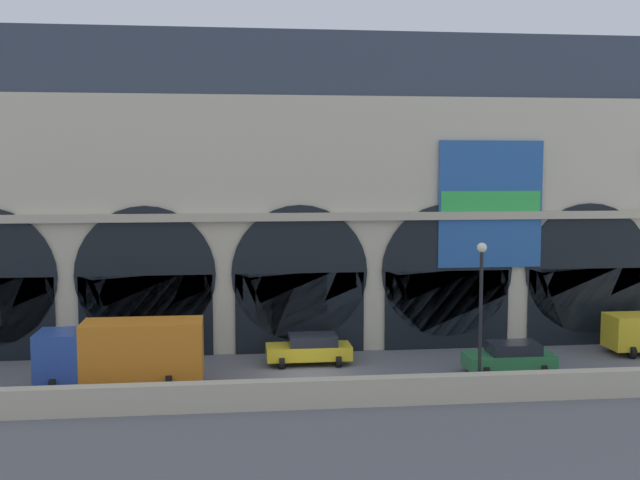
{
  "coord_description": "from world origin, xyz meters",
  "views": [
    {
      "loc": [
        -3.76,
        -36.7,
        10.23
      ],
      "look_at": [
        1.12,
        5.0,
        6.23
      ],
      "focal_mm": 43.26,
      "sensor_mm": 36.0,
      "label": 1
    }
  ],
  "objects_px": {
    "street_lamp_quayside": "(481,298)",
    "car_center": "(310,349)",
    "box_truck_midwest": "(123,352)",
    "car_mideast": "(510,357)"
  },
  "relations": [
    {
      "from": "street_lamp_quayside",
      "to": "car_center",
      "type": "bearing_deg",
      "value": 137.4
    },
    {
      "from": "box_truck_midwest",
      "to": "car_center",
      "type": "xyz_separation_m",
      "value": [
        9.02,
        3.3,
        -0.9
      ]
    },
    {
      "from": "car_center",
      "to": "street_lamp_quayside",
      "type": "xyz_separation_m",
      "value": [
        6.98,
        -6.42,
        3.61
      ]
    },
    {
      "from": "box_truck_midwest",
      "to": "street_lamp_quayside",
      "type": "height_order",
      "value": "street_lamp_quayside"
    },
    {
      "from": "car_center",
      "to": "car_mideast",
      "type": "height_order",
      "value": "same"
    },
    {
      "from": "box_truck_midwest",
      "to": "car_mideast",
      "type": "xyz_separation_m",
      "value": [
        18.72,
        0.35,
        -0.9
      ]
    },
    {
      "from": "box_truck_midwest",
      "to": "street_lamp_quayside",
      "type": "relative_size",
      "value": 1.09
    },
    {
      "from": "car_mideast",
      "to": "street_lamp_quayside",
      "type": "distance_m",
      "value": 5.7
    },
    {
      "from": "car_mideast",
      "to": "box_truck_midwest",
      "type": "bearing_deg",
      "value": -178.94
    },
    {
      "from": "box_truck_midwest",
      "to": "car_center",
      "type": "height_order",
      "value": "box_truck_midwest"
    }
  ]
}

